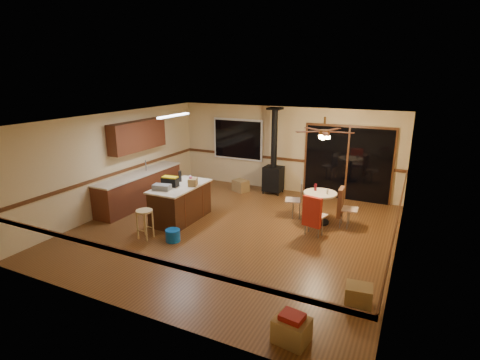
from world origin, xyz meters
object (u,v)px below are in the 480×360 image
Objects in this scene: chair_near at (313,212)px; box_under_window at (241,186)px; kitchen_island at (181,203)px; chair_right at (342,202)px; chair_left at (298,195)px; toolbox_grey at (162,187)px; dining_table at (320,202)px; toolbox_black at (170,182)px; box_corner_a at (292,330)px; bar_stool at (145,224)px; blue_bucket at (173,235)px; box_corner_b at (359,295)px; wood_stove at (273,170)px.

box_under_window is at bearing 141.24° from chair_near.
chair_right is (3.69, 1.36, 0.14)m from kitchen_island.
chair_left is at bearing 29.36° from kitchen_island.
toolbox_grey is 0.51× the size of dining_table.
toolbox_black reaches higher than chair_near.
chair_right is at bearing 20.22° from kitchen_island.
toolbox_black reaches higher than box_corner_a.
dining_table is (3.26, 2.58, 0.19)m from bar_stool.
box_under_window is at bearing 93.25° from blue_bucket.
blue_bucket is at bearing -41.66° from toolbox_grey.
kitchen_island is 3.43m from dining_table.
toolbox_black is (0.01, 0.32, 0.04)m from toolbox_grey.
chair_left is at bearing 45.49° from bar_stool.
chair_left is at bearing -30.49° from box_under_window.
kitchen_island is 2.40× the size of chair_near.
kitchen_island reaches higher than box_under_window.
box_corner_a is 1.45m from box_corner_b.
chair_left is (-0.60, 0.13, 0.06)m from dining_table.
kitchen_island is at bearing 41.55° from toolbox_black.
chair_right is (2.39, -1.69, -0.13)m from wood_stove.
box_corner_a is at bearing -29.85° from blue_bucket.
bar_stool is 1.29× the size of chair_left.
chair_left is 0.74× the size of chair_right.
bar_stool is at bearing -152.84° from chair_near.
chair_right is 4.44m from box_corner_a.
box_corner_b is at bearing -6.24° from bar_stool.
bar_stool is (0.09, -0.78, -0.63)m from toolbox_grey.
chair_near is at bearing 101.02° from box_corner_a.
toolbox_grey is 3.55m from chair_near.
toolbox_black is 3.08m from box_under_window.
box_corner_a is at bearing -118.40° from box_corner_b.
wood_stove is 7.81× the size of blue_bucket.
toolbox_grey is at bearing -154.63° from chair_right.
wood_stove is at bearing 126.45° from chair_near.
toolbox_grey reaches higher than box_corner_a.
blue_bucket is 3.14m from chair_near.
chair_near is at bearing -53.55° from wood_stove.
toolbox_black is 1.50m from blue_bucket.
toolbox_grey is at bearing -164.93° from chair_near.
wood_stove reaches higher than chair_left.
chair_right is (0.46, 0.92, 0.00)m from chair_near.
kitchen_island is at bearing -157.42° from dining_table.
blue_bucket is 3.61m from dining_table.
blue_bucket is 0.46× the size of chair_near.
toolbox_grey reaches higher than chair_near.
bar_stool is at bearing 155.85° from box_corner_a.
chair_right is 3.29m from box_corner_b.
wood_stove is at bearing 67.22° from toolbox_grey.
chair_right is (0.52, 0.04, 0.07)m from dining_table.
blue_bucket is at bearing -63.95° from kitchen_island.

